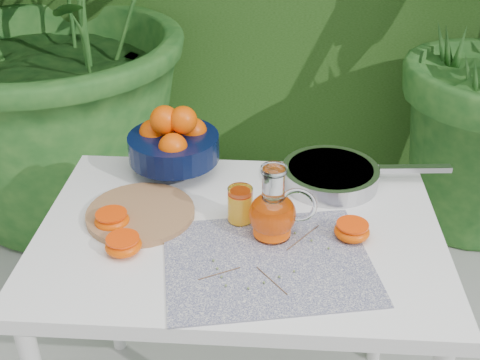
# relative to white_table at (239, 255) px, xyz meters

# --- Properties ---
(white_table) EXTENTS (1.00, 0.70, 0.75)m
(white_table) POSITION_rel_white_table_xyz_m (0.00, 0.00, 0.00)
(white_table) COLOR white
(white_table) RESTS_ON ground
(placemat) EXTENTS (0.53, 0.45, 0.00)m
(placemat) POSITION_rel_white_table_xyz_m (0.07, -0.13, 0.08)
(placemat) COLOR #0C1044
(placemat) RESTS_ON white_table
(cutting_board) EXTENTS (0.28, 0.28, 0.02)m
(cutting_board) POSITION_rel_white_table_xyz_m (-0.26, 0.04, 0.09)
(cutting_board) COLOR #986E45
(cutting_board) RESTS_ON white_table
(fruit_bowl) EXTENTS (0.29, 0.29, 0.20)m
(fruit_bowl) POSITION_rel_white_table_xyz_m (-0.21, 0.28, 0.17)
(fruit_bowl) COLOR black
(fruit_bowl) RESTS_ON white_table
(juice_pitcher) EXTENTS (0.17, 0.13, 0.19)m
(juice_pitcher) POSITION_rel_white_table_xyz_m (0.08, -0.02, 0.15)
(juice_pitcher) COLOR white
(juice_pitcher) RESTS_ON white_table
(juice_tumbler) EXTENTS (0.07, 0.07, 0.09)m
(juice_tumbler) POSITION_rel_white_table_xyz_m (-0.00, 0.03, 0.13)
(juice_tumbler) COLOR white
(juice_tumbler) RESTS_ON white_table
(saute_pan) EXTENTS (0.48, 0.29, 0.05)m
(saute_pan) POSITION_rel_white_table_xyz_m (0.24, 0.24, 0.11)
(saute_pan) COLOR #ABABB0
(saute_pan) RESTS_ON white_table
(orange_halves) EXTENTS (0.70, 0.21, 0.04)m
(orange_halves) POSITION_rel_white_table_xyz_m (-0.10, -0.05, 0.10)
(orange_halves) COLOR #F96002
(orange_halves) RESTS_ON white_table
(thyme_sprigs) EXTENTS (0.30, 0.26, 0.01)m
(thyme_sprigs) POSITION_rel_white_table_xyz_m (0.07, -0.13, 0.09)
(thyme_sprigs) COLOR brown
(thyme_sprigs) RESTS_ON white_table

